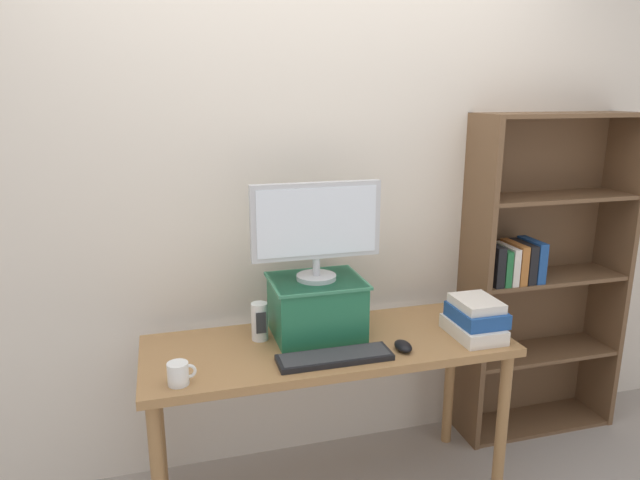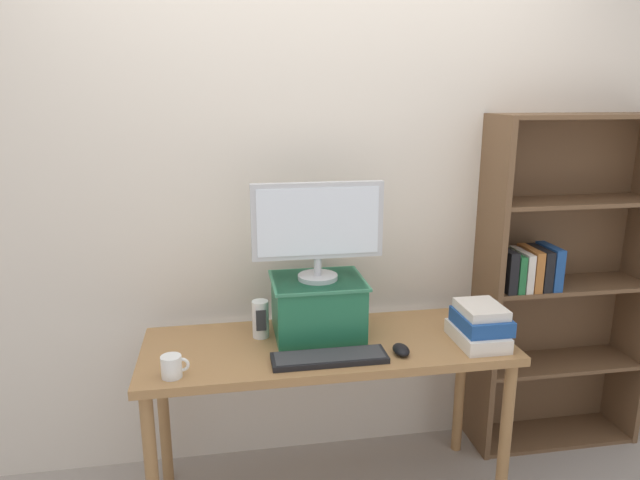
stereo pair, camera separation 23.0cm
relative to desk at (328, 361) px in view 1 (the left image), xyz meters
name	(u,v)px [view 1 (the left image)]	position (x,y,z in m)	size (l,w,h in m)	color
back_wall	(302,195)	(0.00, 0.43, 0.64)	(7.00, 0.08, 2.60)	beige
desk	(328,361)	(0.00, 0.00, 0.00)	(1.53, 0.56, 0.75)	#9E7042
bookshelf_unit	(537,275)	(1.21, 0.28, 0.19)	(0.85, 0.28, 1.67)	brown
riser_box	(316,305)	(-0.03, 0.10, 0.22)	(0.39, 0.33, 0.25)	#1E6642
computer_monitor	(316,226)	(-0.03, 0.09, 0.57)	(0.55, 0.17, 0.41)	#B7B7BA
keyboard	(335,357)	(-0.02, -0.17, 0.10)	(0.45, 0.13, 0.02)	black
computer_mouse	(403,346)	(0.27, -0.16, 0.11)	(0.06, 0.10, 0.04)	black
book_stack	(475,319)	(0.62, -0.10, 0.16)	(0.20, 0.27, 0.16)	silver
coffee_mug	(179,373)	(-0.62, -0.20, 0.13)	(0.10, 0.08, 0.08)	white
desk_speaker	(260,321)	(-0.27, 0.10, 0.17)	(0.07, 0.07, 0.16)	silver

